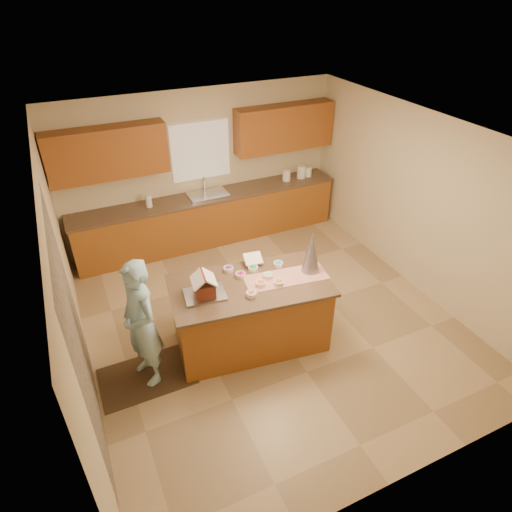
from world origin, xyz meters
name	(u,v)px	position (x,y,z in m)	size (l,w,h in m)	color
floor	(268,318)	(0.00, 0.00, 0.00)	(5.50, 5.50, 0.00)	tan
ceiling	(271,138)	(0.00, 0.00, 2.70)	(5.50, 5.50, 0.00)	silver
wall_back	(201,167)	(0.00, 2.75, 1.35)	(5.50, 5.50, 0.00)	beige
wall_front	(416,395)	(0.00, -2.75, 1.35)	(5.50, 5.50, 0.00)	beige
wall_left	(66,288)	(-2.50, 0.00, 1.35)	(5.50, 5.50, 0.00)	beige
wall_right	(419,203)	(2.50, 0.00, 1.35)	(5.50, 5.50, 0.00)	beige
stone_accent	(78,341)	(-2.48, -0.80, 1.25)	(2.50, 2.50, 0.00)	gray
window_curtain	(200,151)	(0.00, 2.72, 1.65)	(1.05, 0.03, 1.00)	white
back_counter_base	(210,219)	(0.00, 2.45, 0.44)	(4.80, 0.60, 0.88)	brown
back_counter_top	(208,196)	(0.00, 2.45, 0.90)	(4.85, 0.63, 0.04)	brown
upper_cabinet_left	(107,153)	(-1.55, 2.57, 1.90)	(1.85, 0.35, 0.80)	#954C20
upper_cabinet_right	(284,128)	(1.55, 2.57, 1.90)	(1.85, 0.35, 0.80)	#954C20
sink	(208,197)	(0.00, 2.45, 0.89)	(0.70, 0.45, 0.12)	silver
faucet	(204,184)	(0.00, 2.63, 1.06)	(0.03, 0.03, 0.28)	silver
island_base	(250,315)	(-0.43, -0.33, 0.47)	(1.93, 0.96, 0.94)	brown
island_top	(250,285)	(-0.43, -0.33, 0.96)	(2.01, 1.05, 0.04)	brown
table_runner	(286,277)	(0.05, -0.40, 0.99)	(1.07, 0.39, 0.01)	#AA1C0C
baking_tray	(205,294)	(-1.02, -0.31, 1.00)	(0.49, 0.36, 0.03)	silver
cookbook	(253,259)	(-0.21, 0.05, 1.08)	(0.24, 0.02, 0.19)	white
tinsel_tree	(311,252)	(0.41, -0.39, 1.28)	(0.24, 0.24, 0.59)	#ABACB7
rug	(147,376)	(-1.87, -0.36, 0.01)	(1.14, 0.75, 0.01)	black
boy	(141,325)	(-1.82, -0.36, 0.86)	(0.62, 0.40, 1.69)	#9FCEE2
canister_a	(286,175)	(1.57, 2.45, 1.02)	(0.15, 0.15, 0.21)	white
canister_b	(301,172)	(1.89, 2.45, 1.04)	(0.17, 0.17, 0.24)	white
canister_c	(308,172)	(2.05, 2.45, 1.01)	(0.13, 0.13, 0.19)	white
paper_towel	(149,201)	(-1.05, 2.45, 1.03)	(0.10, 0.10, 0.23)	white
gingerbread_house	(204,286)	(-1.02, -0.31, 1.12)	(0.33, 0.34, 0.30)	maroon
candy_bowls	(257,276)	(-0.29, -0.26, 1.01)	(0.77, 0.73, 0.06)	#F1727F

